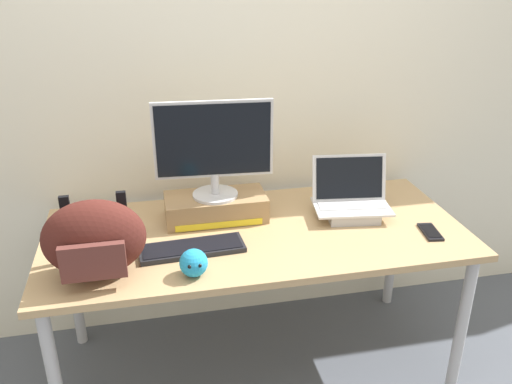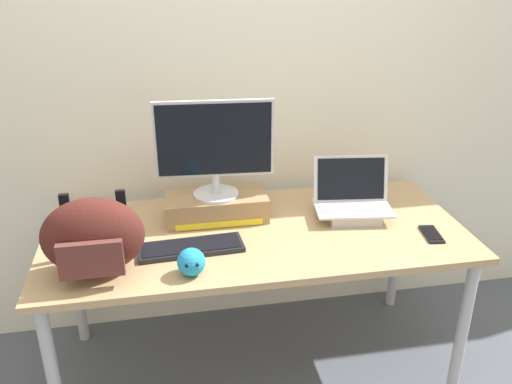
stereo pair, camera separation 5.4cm
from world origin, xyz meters
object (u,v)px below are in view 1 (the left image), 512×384
object	(u,v)px
open_laptop	(351,204)
messenger_backpack	(94,239)
toner_box_yellow	(216,207)
desktop_monitor	(214,147)
cell_phone	(430,232)
plush_toy	(194,263)
coffee_mug	(103,218)
external_keyboard	(192,248)

from	to	relation	value
open_laptop	messenger_backpack	xyz separation A→B (m)	(-1.09, -0.27, 0.09)
toner_box_yellow	desktop_monitor	xyz separation A→B (m)	(-0.00, -0.00, 0.28)
open_laptop	cell_phone	distance (m)	0.36
cell_phone	plush_toy	distance (m)	1.02
toner_box_yellow	plush_toy	bearing A→B (deg)	-108.00
desktop_monitor	plush_toy	size ratio (longest dim) A/B	4.82
open_laptop	coffee_mug	xyz separation A→B (m)	(-1.08, 0.11, -0.01)
plush_toy	desktop_monitor	bearing A→B (deg)	71.97
toner_box_yellow	open_laptop	size ratio (longest dim) A/B	1.23
plush_toy	messenger_backpack	bearing A→B (deg)	166.76
messenger_backpack	coffee_mug	size ratio (longest dim) A/B	2.80
open_laptop	cell_phone	world-z (taller)	open_laptop
cell_phone	plush_toy	world-z (taller)	plush_toy
open_laptop	messenger_backpack	world-z (taller)	messenger_backpack
open_laptop	toner_box_yellow	bearing A→B (deg)	178.73
desktop_monitor	external_keyboard	bearing A→B (deg)	-113.01
toner_box_yellow	open_laptop	bearing A→B (deg)	-8.80
external_keyboard	desktop_monitor	bearing A→B (deg)	59.86
desktop_monitor	cell_phone	bearing A→B (deg)	-16.61
toner_box_yellow	external_keyboard	world-z (taller)	toner_box_yellow
open_laptop	coffee_mug	size ratio (longest dim) A/B	2.72
toner_box_yellow	cell_phone	xyz separation A→B (m)	(0.87, -0.33, -0.05)
external_keyboard	plush_toy	bearing A→B (deg)	-96.64
desktop_monitor	messenger_backpack	distance (m)	0.64
open_laptop	external_keyboard	xyz separation A→B (m)	(-0.73, -0.17, -0.04)
toner_box_yellow	messenger_backpack	bearing A→B (deg)	-143.36
messenger_backpack	cell_phone	distance (m)	1.36
messenger_backpack	desktop_monitor	bearing A→B (deg)	36.82
open_laptop	plush_toy	distance (m)	0.82
desktop_monitor	coffee_mug	world-z (taller)	desktop_monitor
open_laptop	cell_phone	xyz separation A→B (m)	(0.27, -0.23, -0.05)
desktop_monitor	plush_toy	xyz separation A→B (m)	(-0.14, -0.44, -0.28)
cell_phone	toner_box_yellow	bearing A→B (deg)	167.21
toner_box_yellow	open_laptop	xyz separation A→B (m)	(0.60, -0.09, -0.00)
toner_box_yellow	coffee_mug	size ratio (longest dim) A/B	3.34
desktop_monitor	messenger_backpack	world-z (taller)	desktop_monitor
desktop_monitor	toner_box_yellow	bearing A→B (deg)	88.51
cell_phone	external_keyboard	bearing A→B (deg)	-175.75
external_keyboard	cell_phone	xyz separation A→B (m)	(1.00, -0.06, -0.01)
toner_box_yellow	messenger_backpack	size ratio (longest dim) A/B	1.19
messenger_backpack	coffee_mug	xyz separation A→B (m)	(0.00, 0.38, -0.10)
coffee_mug	plush_toy	bearing A→B (deg)	-53.26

